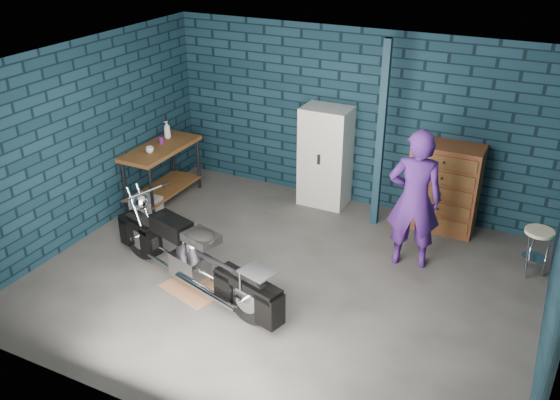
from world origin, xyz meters
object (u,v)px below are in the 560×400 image
Objects in this scene: workbench at (163,174)px; person at (414,200)px; tool_chest at (444,188)px; shop_stool at (535,253)px; motorcycle at (192,251)px; storage_bin at (146,205)px; locker at (325,157)px.

person reaches higher than workbench.
tool_chest reaches higher than shop_stool.
motorcycle is at bearing -45.84° from workbench.
workbench is at bearing 92.29° from storage_bin.
tool_chest reaches higher than storage_bin.
locker reaches higher than motorcycle.
shop_stool is (1.33, -0.72, -0.32)m from tool_chest.
shop_stool is at bearing -177.43° from person.
person is at bearing 54.51° from motorcycle.
motorcycle is 3.71m from tool_chest.
person reaches higher than tool_chest.
locker is at bearing -47.62° from person.
shop_stool reaches higher than storage_bin.
storage_bin is at bearing -159.44° from tool_chest.
storage_bin is 0.34× the size of tool_chest.
motorcycle reaches higher than workbench.
workbench is 0.75× the size of person.
person reaches higher than locker.
shop_stool is at bearing -12.83° from locker.
tool_chest reaches higher than workbench.
tool_chest is at bearing 0.00° from locker.
person is 1.19m from tool_chest.
workbench is 5.47m from shop_stool.
motorcycle is at bearing -149.64° from shop_stool.
person is (3.97, -0.10, 0.47)m from workbench.
storage_bin is (0.02, -0.50, -0.32)m from workbench.
storage_bin is at bearing 159.04° from motorcycle.
locker reaches higher than workbench.
shop_stool is (5.46, 0.32, -0.13)m from workbench.
locker reaches higher than storage_bin.
workbench is at bearing 150.34° from motorcycle.
person is at bearing -1.46° from workbench.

